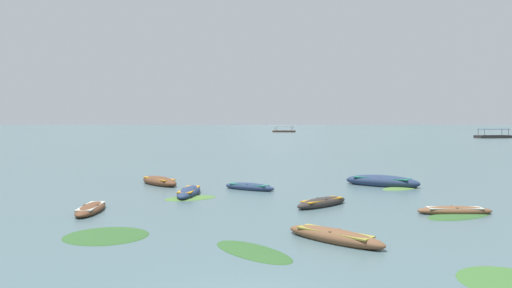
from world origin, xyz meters
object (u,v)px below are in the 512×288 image
(rowboat_7, at_px, (456,211))
(rowboat_1, at_px, (383,182))
(rowboat_6, at_px, (161,181))
(ferry_0, at_px, (285,131))
(rowboat_5, at_px, (336,236))
(rowboat_4, at_px, (92,209))
(ferry_1, at_px, (495,136))
(rowboat_0, at_px, (251,187))
(rowboat_3, at_px, (190,192))
(rowboat_2, at_px, (323,203))

(rowboat_7, bearing_deg, rowboat_1, 94.53)
(rowboat_6, bearing_deg, ferry_0, 83.82)
(rowboat_5, relative_size, rowboat_7, 1.02)
(rowboat_6, relative_size, rowboat_7, 1.12)
(rowboat_4, bearing_deg, rowboat_1, 29.14)
(rowboat_5, height_order, ferry_0, ferry_0)
(rowboat_5, distance_m, ferry_0, 180.18)
(rowboat_7, xyz_separation_m, ferry_1, (53.07, 99.08, 0.32))
(rowboat_5, bearing_deg, rowboat_0, 104.29)
(rowboat_0, distance_m, ferry_0, 168.82)
(rowboat_1, xyz_separation_m, ferry_0, (4.17, 166.70, 0.19))
(rowboat_3, height_order, rowboat_4, rowboat_3)
(ferry_1, bearing_deg, rowboat_6, -126.96)
(rowboat_1, distance_m, ferry_0, 166.75)
(rowboat_3, bearing_deg, rowboat_5, -57.07)
(rowboat_4, xyz_separation_m, rowboat_7, (15.62, -0.38, -0.01))
(rowboat_1, height_order, rowboat_6, rowboat_1)
(rowboat_2, bearing_deg, rowboat_4, -171.90)
(rowboat_0, distance_m, rowboat_6, 6.10)
(ferry_0, bearing_deg, ferry_1, -56.99)
(rowboat_4, bearing_deg, rowboat_5, -26.78)
(rowboat_1, bearing_deg, rowboat_7, -85.47)
(rowboat_1, xyz_separation_m, ferry_1, (53.76, 90.37, 0.19))
(rowboat_2, xyz_separation_m, rowboat_7, (5.38, -1.84, -0.03))
(rowboat_6, relative_size, ferry_1, 0.38)
(rowboat_0, distance_m, rowboat_4, 9.50)
(rowboat_4, bearing_deg, rowboat_0, 44.44)
(rowboat_4, relative_size, rowboat_6, 0.88)
(rowboat_1, distance_m, rowboat_3, 11.95)
(rowboat_4, xyz_separation_m, ferry_1, (68.69, 98.70, 0.31))
(rowboat_1, relative_size, rowboat_3, 1.24)
(rowboat_6, bearing_deg, rowboat_4, -97.07)
(rowboat_2, distance_m, rowboat_3, 7.34)
(rowboat_4, xyz_separation_m, ferry_0, (19.10, 175.02, 0.31))
(rowboat_5, relative_size, ferry_0, 0.33)
(rowboat_0, bearing_deg, ferry_1, 56.08)
(rowboat_7, bearing_deg, ferry_0, 88.86)
(rowboat_4, height_order, ferry_1, ferry_1)
(rowboat_2, distance_m, ferry_1, 113.46)
(rowboat_5, bearing_deg, ferry_0, 87.02)
(rowboat_6, bearing_deg, rowboat_2, -39.02)
(ferry_1, bearing_deg, rowboat_5, -119.64)
(rowboat_1, distance_m, rowboat_6, 13.84)
(rowboat_3, xyz_separation_m, ferry_0, (15.52, 170.45, 0.27))
(ferry_1, bearing_deg, rowboat_0, -123.92)
(rowboat_5, distance_m, rowboat_6, 16.25)
(rowboat_1, height_order, rowboat_7, rowboat_1)
(ferry_1, bearing_deg, rowboat_4, -124.84)
(rowboat_0, height_order, rowboat_6, rowboat_6)
(rowboat_4, height_order, rowboat_6, rowboat_6)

